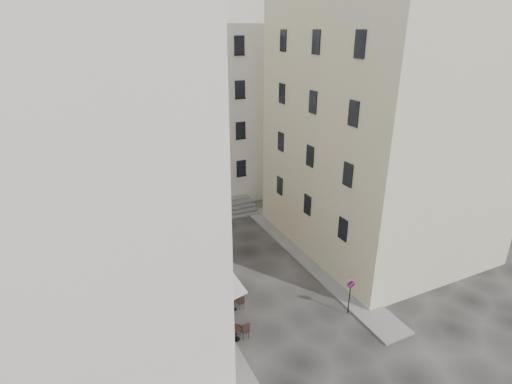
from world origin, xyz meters
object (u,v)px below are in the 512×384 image
bistro_table_a (236,332)px  bistro_table_b (234,304)px  no_parking_sign (350,290)px  pedestrian (205,267)px

bistro_table_a → bistro_table_b: size_ratio=1.15×
bistro_table_a → bistro_table_b: (0.81, 2.29, -0.06)m
no_parking_sign → pedestrian: 9.26m
bistro_table_a → pedestrian: size_ratio=0.74×
bistro_table_a → pedestrian: 5.93m
no_parking_sign → bistro_table_b: size_ratio=1.89×
no_parking_sign → bistro_table_b: no_parking_sign is taller
no_parking_sign → bistro_table_a: bearing=-173.7°
no_parking_sign → bistro_table_a: no_parking_sign is taller
no_parking_sign → bistro_table_a: (-6.64, 0.84, -1.12)m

